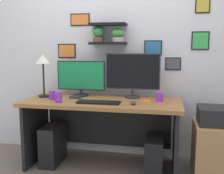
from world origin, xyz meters
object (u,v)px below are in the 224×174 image
Objects in this scene: desk_lamp at (43,64)px; pen_cup at (52,95)px; water_cup at (59,97)px; monitor_right at (133,73)px; cell_phone at (147,101)px; scissors_tray at (76,97)px; monitor_left at (81,77)px; coffee_mug at (159,97)px; desk at (103,118)px; printer at (218,116)px; drawer_cabinet at (216,151)px; computer_tower_right at (154,155)px; keyboard at (99,102)px; computer_tower_left at (53,144)px.

desk_lamp is 4.85× the size of pen_cup.
water_cup reaches higher than pen_cup.
monitor_right reaches higher than cell_phone.
pen_cup is at bearing -150.25° from scissors_tray.
monitor_left is 0.61m from monitor_right.
coffee_mug is (0.91, -0.16, -0.17)m from monitor_left.
desk is 1.19m from printer.
drawer_cabinet is at bearing -2.46° from desk_lamp.
monitor_right is at bearing 19.14° from pen_cup.
cell_phone is at bearing -48.51° from monitor_right.
monitor_left is 1.42× the size of computer_tower_right.
desk_lamp is 0.53m from scissors_tray.
monitor_right is 0.92m from pen_cup.
desk is 3.84× the size of keyboard.
computer_tower_right is at bearing -108.66° from coffee_mug.
computer_tower_right is at bearing 8.86° from water_cup.
keyboard is 0.81m from computer_tower_right.
coffee_mug reaches higher than desk.
desk_lamp reaches higher than keyboard.
pen_cup reaches higher than computer_tower_right.
monitor_right is 1.52× the size of computer_tower_right.
scissors_tray is 1.51m from printer.
pen_cup is (-0.84, -0.29, -0.22)m from monitor_right.
monitor_left is 0.52m from keyboard.
computer_tower_right is at bearing -4.62° from desk_lamp.
monitor_right is at bearing 164.82° from printer.
computer_tower_left is at bearing 178.88° from computer_tower_right.
desk is 4.45× the size of printer.
coffee_mug is at bearing 14.25° from water_cup.
pen_cup is at bearing 134.92° from water_cup.
desk is 0.68m from computer_tower_right.
computer_tower_left is (-0.58, 0.13, -0.54)m from keyboard.
water_cup reaches higher than printer.
desk_lamp is (-0.69, 0.00, 0.59)m from desk.
keyboard is 0.42m from water_cup.
scissors_tray is 1.09× the size of water_cup.
cell_phone is 0.57m from computer_tower_right.
desk_lamp reaches higher than scissors_tray.
coffee_mug reaches higher than scissors_tray.
coffee_mug is (0.31, -0.16, -0.23)m from monitor_right.
pen_cup is at bearing 178.70° from cell_phone.
pen_cup is at bearing -128.88° from monitor_left.
keyboard is at bearing -12.93° from computer_tower_left.
drawer_cabinet is (1.19, -0.08, -0.26)m from desk.
monitor_right is 5.08× the size of scissors_tray.
coffee_mug is 0.22× the size of computer_tower_right.
pen_cup is 0.17m from water_cup.
monitor_left is 0.46m from desk_lamp.
printer is (1.60, 0.18, -0.16)m from water_cup.
desk is 12.08× the size of cell_phone.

